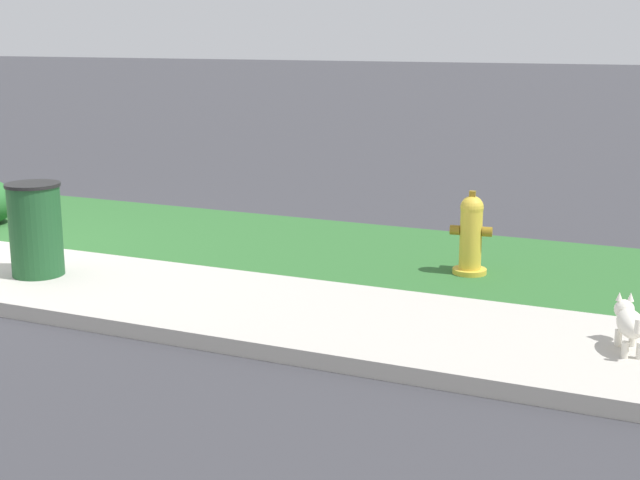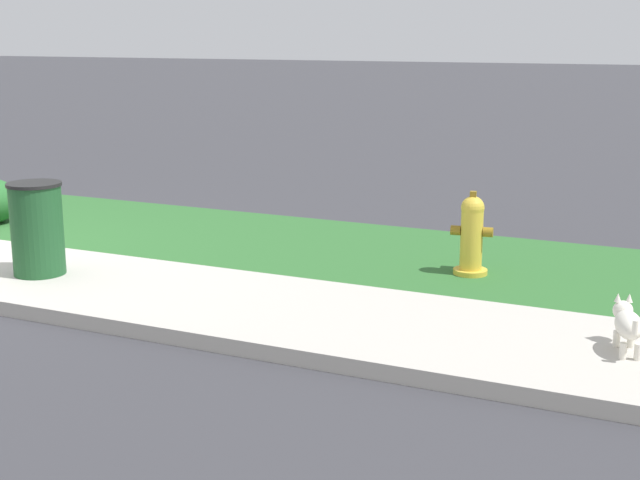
% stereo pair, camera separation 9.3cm
% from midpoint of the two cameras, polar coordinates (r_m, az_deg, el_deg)
% --- Properties ---
extents(grass_verge, '(18.00, 2.45, 0.01)m').
position_cam_midpoint_polar(grass_verge, '(11.00, -15.09, 1.30)').
color(grass_verge, '#2D662D').
rests_on(grass_verge, ground).
extents(fire_hydrant_across_street, '(0.39, 0.37, 0.78)m').
position_cam_midpoint_polar(fire_hydrant_across_street, '(8.26, 10.00, 0.34)').
color(fire_hydrant_across_street, gold).
rests_on(fire_hydrant_across_street, ground).
extents(small_white_dog, '(0.28, 0.53, 0.37)m').
position_cam_midpoint_polar(small_white_dog, '(6.56, 19.47, -5.06)').
color(small_white_dog, silver).
rests_on(small_white_dog, ground).
extents(trash_bin, '(0.49, 0.49, 0.86)m').
position_cam_midpoint_polar(trash_bin, '(8.48, -17.35, 0.67)').
color(trash_bin, '#1E5128').
rests_on(trash_bin, ground).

